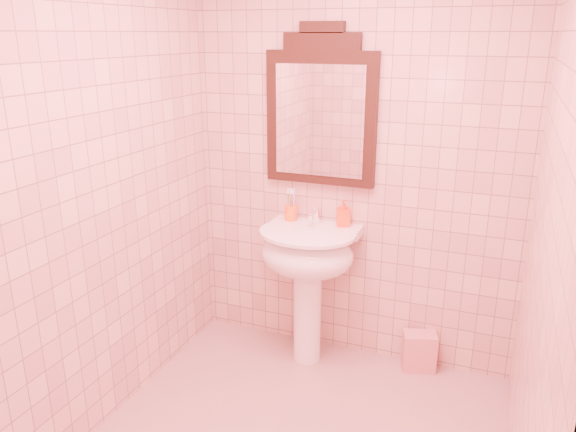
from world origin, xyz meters
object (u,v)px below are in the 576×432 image
at_px(mirror, 321,112).
at_px(soap_dispenser, 343,213).
at_px(pedestal_sink, 308,263).
at_px(toothbrush_cup, 291,212).
at_px(towel, 419,351).

xyz_separation_m(mirror, soap_dispenser, (0.17, -0.04, -0.59)).
bearing_deg(soap_dispenser, pedestal_sink, -159.03).
xyz_separation_m(mirror, toothbrush_cup, (-0.17, -0.05, -0.62)).
xyz_separation_m(pedestal_sink, toothbrush_cup, (-0.17, 0.15, 0.25)).
bearing_deg(towel, mirror, 175.66).
xyz_separation_m(pedestal_sink, towel, (0.68, 0.15, -0.54)).
distance_m(mirror, toothbrush_cup, 0.65).
relative_size(pedestal_sink, soap_dispenser, 5.27).
bearing_deg(mirror, soap_dispenser, -12.22).
height_order(pedestal_sink, mirror, mirror).
bearing_deg(towel, pedestal_sink, -167.54).
relative_size(pedestal_sink, toothbrush_cup, 4.88).
height_order(mirror, toothbrush_cup, mirror).
bearing_deg(pedestal_sink, toothbrush_cup, 137.58).
xyz_separation_m(toothbrush_cup, towel, (0.84, -0.00, -0.79)).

